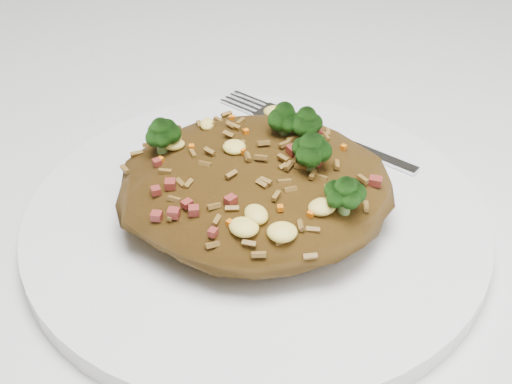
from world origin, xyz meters
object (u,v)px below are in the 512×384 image
plate (256,220)px  fried_rice (257,175)px  fork (324,135)px  dining_table (308,320)px

plate → fried_rice: (0.00, 0.00, 0.03)m
fried_rice → plate: bearing=-158.2°
plate → fork: size_ratio=2.07×
plate → fork: fork is taller
dining_table → fork: bearing=82.2°
fried_rice → dining_table: bearing=9.2°
fried_rice → fork: bearing=60.6°
fried_rice → fork: 0.10m
plate → fork: (0.05, 0.08, 0.01)m
plate → fried_rice: 0.03m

